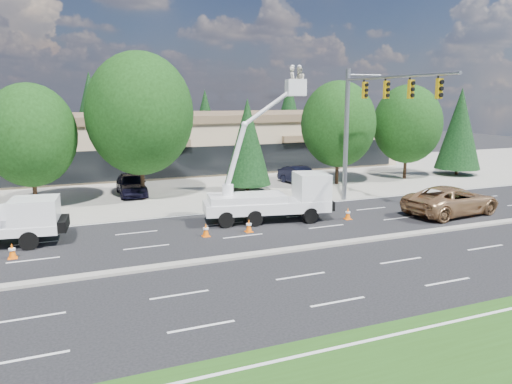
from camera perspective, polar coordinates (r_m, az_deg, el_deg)
name	(u,v)px	position (r m, az deg, el deg)	size (l,w,h in m)	color
ground	(268,254)	(23.21, 1.41, -7.06)	(140.00, 140.00, 0.00)	black
concrete_apron	(169,185)	(41.76, -9.93, 0.83)	(140.00, 22.00, 0.01)	gray
road_median	(268,252)	(23.19, 1.41, -6.92)	(120.00, 0.55, 0.12)	gray
strip_mall	(145,141)	(51.10, -12.57, 5.73)	(50.40, 15.40, 5.50)	tan
tree_front_c	(30,135)	(35.22, -24.40, 5.92)	(5.80, 5.80, 8.04)	#332114
tree_front_d	(140,114)	(35.67, -13.15, 8.71)	(7.38, 7.38, 10.23)	#332114
tree_front_e	(247,142)	(38.00, -0.98, 5.76)	(3.58, 3.58, 7.06)	#332114
tree_front_f	(338,124)	(41.56, 9.40, 7.67)	(6.10, 6.10, 8.46)	#332114
tree_front_g	(407,124)	(45.67, 16.91, 7.43)	(5.92, 5.92, 8.21)	#332114
tree_front_h	(460,129)	(49.74, 22.25, 6.73)	(4.05, 4.05, 7.98)	#332114
tree_back_b	(91,112)	(62.36, -18.37, 8.68)	(5.11, 5.11, 10.08)	#332114
tree_back_c	(205,119)	(65.06, -5.82, 8.28)	(4.09, 4.09, 8.07)	#332114
tree_back_d	(289,112)	(69.51, 3.79, 9.07)	(4.78, 4.78, 9.43)	#332114
signal_mast	(366,114)	(33.25, 12.43, 8.72)	(2.76, 10.16, 9.00)	gray
utility_pickup	(4,227)	(27.07, -26.86, -3.59)	(6.18, 2.97, 2.28)	white
bucket_truck	(277,189)	(28.88, 2.42, 0.34)	(7.50, 3.51, 8.88)	white
traffic_cone_a	(12,251)	(24.97, -26.10, -6.08)	(0.40, 0.40, 0.70)	#FF6508
traffic_cone_b	(206,230)	(26.03, -5.76, -4.35)	(0.40, 0.40, 0.70)	#FF6508
traffic_cone_c	(249,226)	(26.74, -0.82, -3.88)	(0.40, 0.40, 0.70)	#FF6508
traffic_cone_d	(348,214)	(29.99, 10.45, -2.44)	(0.40, 0.40, 0.70)	#FF6508
minivan	(452,200)	(32.87, 21.46, -0.90)	(2.93, 6.35, 1.76)	#AE8154
parked_car_west	(131,184)	(37.78, -14.06, 0.89)	(1.95, 4.86, 1.66)	black
parked_car_east	(300,175)	(41.41, 5.07, 1.89)	(1.57, 4.49, 1.48)	black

